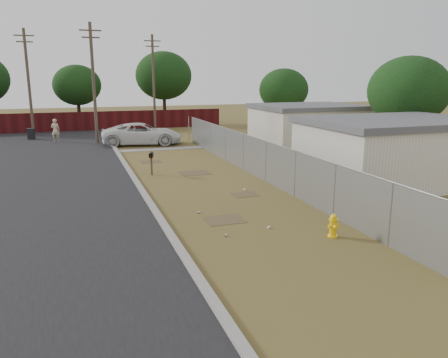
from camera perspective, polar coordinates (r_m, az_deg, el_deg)
name	(u,v)px	position (r m, az deg, el deg)	size (l,w,h in m)	color
ground	(206,186)	(20.63, -2.41, -0.96)	(120.00, 120.00, 0.00)	brown
street	(58,164)	(27.70, -20.92, 1.86)	(15.10, 60.00, 0.12)	black
chainlink_fence	(258,162)	(22.46, 4.46, 2.25)	(0.10, 27.06, 2.02)	gray
privacy_fence	(70,122)	(44.37, -19.52, 7.07)	(30.00, 0.12, 1.80)	#420E10
utility_poles	(95,81)	(39.90, -16.52, 12.15)	(12.60, 8.24, 9.00)	brown
houses	(345,136)	(27.34, 15.50, 5.39)	(9.30, 17.24, 3.10)	silver
horizon_trees	(142,82)	(43.24, -10.62, 12.41)	(33.32, 31.94, 7.78)	black
fire_hydrant	(333,226)	(14.52, 14.07, -5.96)	(0.36, 0.35, 0.80)	yellow
mailbox	(151,157)	(23.15, -9.48, 2.86)	(0.32, 0.53, 1.22)	brown
pickup_truck	(142,134)	(33.93, -10.62, 5.82)	(2.74, 5.95, 1.65)	silver
pedestrian	(56,130)	(37.23, -21.15, 5.95)	(0.67, 0.44, 1.85)	#BDAB8A
trash_bin	(31,134)	(39.70, -23.88, 5.43)	(0.62, 0.68, 0.91)	black
scattered_litter	(234,214)	(16.40, 1.34, -4.56)	(3.04, 5.42, 0.07)	white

